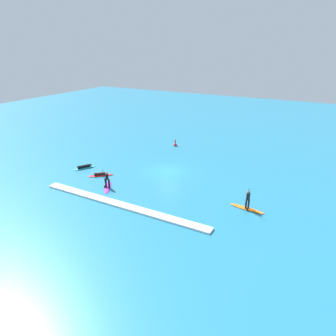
{
  "coord_description": "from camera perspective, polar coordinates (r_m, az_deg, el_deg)",
  "views": [
    {
      "loc": [
        15.69,
        -28.77,
        13.83
      ],
      "look_at": [
        0.0,
        0.0,
        0.5
      ],
      "focal_mm": 32.13,
      "sensor_mm": 36.0,
      "label": 1
    }
  ],
  "objects": [
    {
      "name": "ground_plane",
      "position": [
        35.57,
        0.0,
        -0.75
      ],
      "size": [
        120.0,
        120.0,
        0.0
      ],
      "primitive_type": "plane",
      "color": "teal",
      "rests_on": "ground"
    },
    {
      "name": "surfer_on_purple_board",
      "position": [
        32.16,
        -11.43,
        -2.84
      ],
      "size": [
        2.15,
        2.96,
        2.17
      ],
      "rotation": [
        0.0,
        0.0,
        5.27
      ],
      "color": "purple",
      "rests_on": "ground_plane"
    },
    {
      "name": "marker_buoy",
      "position": [
        44.89,
        1.4,
        4.42
      ],
      "size": [
        0.5,
        0.5,
        1.12
      ],
      "color": "red",
      "rests_on": "ground_plane"
    },
    {
      "name": "surfer_on_teal_board",
      "position": [
        37.95,
        -15.57,
        0.18
      ],
      "size": [
        2.05,
        2.78,
        0.44
      ],
      "rotation": [
        0.0,
        0.0,
        1.03
      ],
      "color": "#33C6CC",
      "rests_on": "ground_plane"
    },
    {
      "name": "surfer_on_red_board",
      "position": [
        35.32,
        -12.67,
        -1.26
      ],
      "size": [
        2.61,
        2.39,
        0.41
      ],
      "rotation": [
        0.0,
        0.0,
        0.71
      ],
      "color": "red",
      "rests_on": "ground_plane"
    },
    {
      "name": "surfer_on_orange_board",
      "position": [
        28.42,
        14.81,
        -6.72
      ],
      "size": [
        3.3,
        1.01,
        2.31
      ],
      "rotation": [
        0.0,
        0.0,
        6.17
      ],
      "color": "orange",
      "rests_on": "ground_plane"
    },
    {
      "name": "wave_crest",
      "position": [
        28.57,
        -8.96,
        -6.9
      ],
      "size": [
        18.06,
        0.9,
        0.18
      ],
      "primitive_type": "cube",
      "color": "white",
      "rests_on": "ground_plane"
    }
  ]
}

